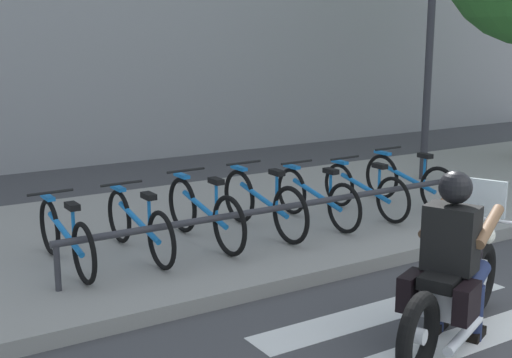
{
  "coord_description": "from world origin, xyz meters",
  "views": [
    {
      "loc": [
        -4.81,
        -1.91,
        2.49
      ],
      "look_at": [
        -1.14,
        3.94,
        1.0
      ],
      "focal_mm": 47.87,
      "sensor_mm": 36.0,
      "label": 1
    }
  ],
  "objects_px": {
    "bicycle_1": "(139,225)",
    "bicycle_6": "(409,181)",
    "bicycle_2": "(204,213)",
    "bicycle_5": "(365,190)",
    "street_lamp": "(431,15)",
    "bicycle_3": "(263,203)",
    "bicycle_0": "(65,236)",
    "motorcycle": "(455,287)",
    "bike_rack": "(290,208)",
    "bicycle_4": "(316,197)",
    "rider": "(454,246)"
  },
  "relations": [
    {
      "from": "bicycle_4",
      "to": "rider",
      "type": "bearing_deg",
      "value": -107.16
    },
    {
      "from": "motorcycle",
      "to": "bicycle_2",
      "type": "height_order",
      "value": "motorcycle"
    },
    {
      "from": "bicycle_2",
      "to": "bicycle_1",
      "type": "bearing_deg",
      "value": 179.91
    },
    {
      "from": "bike_rack",
      "to": "bicycle_6",
      "type": "bearing_deg",
      "value": 13.24
    },
    {
      "from": "bike_rack",
      "to": "bicycle_5",
      "type": "bearing_deg",
      "value": 19.48
    },
    {
      "from": "bicycle_0",
      "to": "bicycle_6",
      "type": "xyz_separation_m",
      "value": [
        4.71,
        -0.0,
        0.02
      ]
    },
    {
      "from": "motorcycle",
      "to": "bicycle_0",
      "type": "bearing_deg",
      "value": 127.2
    },
    {
      "from": "bike_rack",
      "to": "bicycle_1",
      "type": "bearing_deg",
      "value": 160.53
    },
    {
      "from": "bike_rack",
      "to": "motorcycle",
      "type": "bearing_deg",
      "value": -91.83
    },
    {
      "from": "rider",
      "to": "bike_rack",
      "type": "xyz_separation_m",
      "value": [
        0.15,
        2.47,
        -0.26
      ]
    },
    {
      "from": "bicycle_4",
      "to": "bicycle_6",
      "type": "xyz_separation_m",
      "value": [
        1.57,
        -0.0,
        0.01
      ]
    },
    {
      "from": "bicycle_5",
      "to": "bike_rack",
      "type": "distance_m",
      "value": 1.67
    },
    {
      "from": "bicycle_1",
      "to": "bicycle_4",
      "type": "height_order",
      "value": "bicycle_4"
    },
    {
      "from": "rider",
      "to": "street_lamp",
      "type": "relative_size",
      "value": 0.32
    },
    {
      "from": "bike_rack",
      "to": "street_lamp",
      "type": "xyz_separation_m",
      "value": [
        3.84,
        1.73,
        2.18
      ]
    },
    {
      "from": "bicycle_3",
      "to": "bike_rack",
      "type": "distance_m",
      "value": 0.56
    },
    {
      "from": "bicycle_3",
      "to": "bicycle_2",
      "type": "bearing_deg",
      "value": 179.99
    },
    {
      "from": "motorcycle",
      "to": "street_lamp",
      "type": "height_order",
      "value": "street_lamp"
    },
    {
      "from": "bicycle_1",
      "to": "motorcycle",
      "type": "bearing_deg",
      "value": -63.55
    },
    {
      "from": "bike_rack",
      "to": "bicycle_4",
      "type": "bearing_deg",
      "value": 35.26
    },
    {
      "from": "bicycle_6",
      "to": "bicycle_3",
      "type": "bearing_deg",
      "value": -179.99
    },
    {
      "from": "motorcycle",
      "to": "bicycle_3",
      "type": "xyz_separation_m",
      "value": [
        0.08,
        3.0,
        0.05
      ]
    },
    {
      "from": "bicycle_5",
      "to": "bike_rack",
      "type": "bearing_deg",
      "value": -160.52
    },
    {
      "from": "rider",
      "to": "street_lamp",
      "type": "bearing_deg",
      "value": 46.49
    },
    {
      "from": "bike_rack",
      "to": "bicycle_0",
      "type": "bearing_deg",
      "value": 166.74
    },
    {
      "from": "motorcycle",
      "to": "street_lamp",
      "type": "relative_size",
      "value": 0.44
    },
    {
      "from": "motorcycle",
      "to": "bicycle_5",
      "type": "xyz_separation_m",
      "value": [
        1.65,
        3.0,
        0.02
      ]
    },
    {
      "from": "bicycle_4",
      "to": "bicycle_6",
      "type": "height_order",
      "value": "bicycle_6"
    },
    {
      "from": "bicycle_5",
      "to": "bicycle_6",
      "type": "relative_size",
      "value": 0.96
    },
    {
      "from": "bicycle_4",
      "to": "bicycle_1",
      "type": "bearing_deg",
      "value": 180.0
    },
    {
      "from": "bicycle_1",
      "to": "bicycle_5",
      "type": "xyz_separation_m",
      "value": [
        3.14,
        0.0,
        -0.01
      ]
    },
    {
      "from": "motorcycle",
      "to": "bicycle_0",
      "type": "xyz_separation_m",
      "value": [
        -2.28,
        3.0,
        0.02
      ]
    },
    {
      "from": "bicycle_6",
      "to": "street_lamp",
      "type": "bearing_deg",
      "value": 38.4
    },
    {
      "from": "street_lamp",
      "to": "bicycle_4",
      "type": "bearing_deg",
      "value": -158.92
    },
    {
      "from": "bicycle_3",
      "to": "bicycle_4",
      "type": "distance_m",
      "value": 0.79
    },
    {
      "from": "bicycle_4",
      "to": "bicycle_5",
      "type": "distance_m",
      "value": 0.79
    },
    {
      "from": "bicycle_3",
      "to": "bicycle_6",
      "type": "bearing_deg",
      "value": 0.01
    },
    {
      "from": "bicycle_0",
      "to": "bicycle_3",
      "type": "height_order",
      "value": "bicycle_3"
    },
    {
      "from": "bicycle_5",
      "to": "street_lamp",
      "type": "relative_size",
      "value": 0.35
    },
    {
      "from": "bicycle_3",
      "to": "motorcycle",
      "type": "bearing_deg",
      "value": -91.49
    },
    {
      "from": "bicycle_1",
      "to": "bicycle_5",
      "type": "bearing_deg",
      "value": 0.0
    },
    {
      "from": "rider",
      "to": "street_lamp",
      "type": "height_order",
      "value": "street_lamp"
    },
    {
      "from": "bicycle_6",
      "to": "bike_rack",
      "type": "bearing_deg",
      "value": -166.76
    },
    {
      "from": "motorcycle",
      "to": "bicycle_2",
      "type": "xyz_separation_m",
      "value": [
        -0.71,
        3.0,
        0.05
      ]
    },
    {
      "from": "bicycle_1",
      "to": "bicycle_6",
      "type": "relative_size",
      "value": 1.0
    },
    {
      "from": "motorcycle",
      "to": "street_lamp",
      "type": "distance_m",
      "value": 6.17
    },
    {
      "from": "bicycle_2",
      "to": "bicycle_3",
      "type": "distance_m",
      "value": 0.79
    },
    {
      "from": "bicycle_5",
      "to": "bicycle_1",
      "type": "bearing_deg",
      "value": -180.0
    },
    {
      "from": "bicycle_3",
      "to": "street_lamp",
      "type": "bearing_deg",
      "value": 17.07
    },
    {
      "from": "bicycle_4",
      "to": "bike_rack",
      "type": "height_order",
      "value": "bicycle_4"
    }
  ]
}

